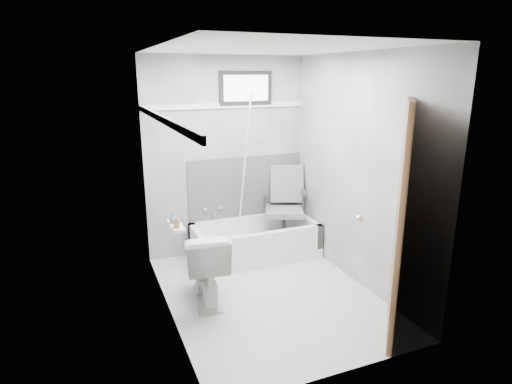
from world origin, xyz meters
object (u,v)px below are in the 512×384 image
bathtub (255,240)px  office_chair (284,206)px  soap_bottle_b (173,217)px  toilet (205,266)px  door (451,231)px  soap_bottle_a (177,222)px

bathtub → office_chair: size_ratio=1.58×
office_chair → soap_bottle_b: size_ratio=9.53×
toilet → door: (1.60, -1.42, 0.63)m
soap_bottle_a → soap_bottle_b: 0.14m
toilet → door: size_ratio=0.38×
bathtub → office_chair: (0.40, 0.05, 0.38)m
office_chair → soap_bottle_a: size_ratio=8.77×
bathtub → soap_bottle_a: (-1.17, -1.09, 0.76)m
office_chair → toilet: office_chair is taller
toilet → soap_bottle_b: 0.69m
toilet → soap_bottle_b: size_ratio=7.55×
toilet → soap_bottle_a: soap_bottle_a is taller
toilet → bathtub: bearing=-128.9°
soap_bottle_a → soap_bottle_b: (0.00, 0.14, -0.01)m
bathtub → toilet: size_ratio=2.00×
bathtub → soap_bottle_b: 1.68m
bathtub → office_chair: office_chair is taller
office_chair → soap_bottle_b: 1.90m
door → soap_bottle_a: door is taller
bathtub → toilet: (-0.85, -0.79, 0.16)m
office_chair → toilet: size_ratio=1.26×
bathtub → soap_bottle_a: bearing=-137.1°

